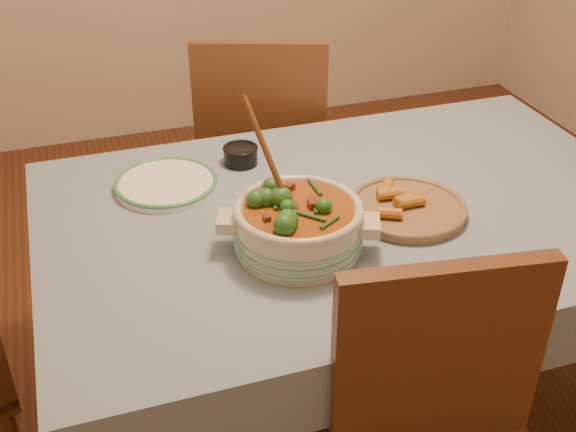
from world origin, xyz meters
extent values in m
plane|color=#4A2615|center=(0.00, 0.00, 0.00)|extent=(4.50, 4.50, 0.00)
cube|color=brown|center=(0.00, 0.00, 0.72)|extent=(1.60, 1.00, 0.05)
cube|color=gray|center=(0.00, 0.00, 0.75)|extent=(1.68, 1.08, 0.01)
cylinder|color=brown|center=(-0.73, 0.43, 0.35)|extent=(0.07, 0.07, 0.70)
cylinder|color=brown|center=(0.73, 0.43, 0.35)|extent=(0.07, 0.07, 0.70)
cylinder|color=beige|center=(-0.21, -0.14, 0.82)|extent=(0.40, 0.40, 0.12)
torus|color=beige|center=(-0.21, -0.14, 0.88)|extent=(0.31, 0.31, 0.02)
cube|color=beige|center=(-0.05, -0.20, 0.83)|extent=(0.08, 0.09, 0.03)
cube|color=beige|center=(-0.37, -0.08, 0.83)|extent=(0.08, 0.09, 0.03)
cylinder|color=#985416|center=(-0.21, -0.14, 0.87)|extent=(0.27, 0.27, 0.02)
cylinder|color=white|center=(-0.46, 0.27, 0.77)|extent=(0.33, 0.33, 0.02)
torus|color=#429155|center=(-0.46, 0.27, 0.77)|extent=(0.29, 0.29, 0.01)
cylinder|color=black|center=(-0.22, 0.34, 0.78)|extent=(0.13, 0.13, 0.05)
torus|color=black|center=(-0.22, 0.34, 0.81)|extent=(0.11, 0.11, 0.01)
cylinder|color=black|center=(-0.22, 0.34, 0.80)|extent=(0.09, 0.09, 0.01)
cylinder|color=#8A684C|center=(0.12, -0.07, 0.77)|extent=(0.39, 0.39, 0.02)
torus|color=#8A684C|center=(0.12, -0.07, 0.78)|extent=(0.32, 0.32, 0.02)
cube|color=brown|center=(0.01, 0.91, 0.50)|extent=(0.59, 0.59, 0.04)
cube|color=brown|center=(-0.06, 0.71, 0.75)|extent=(0.45, 0.20, 0.50)
cylinder|color=brown|center=(0.27, 1.03, 0.25)|extent=(0.04, 0.04, 0.50)
cylinder|color=brown|center=(-0.11, 1.16, 0.25)|extent=(0.04, 0.04, 0.50)
cylinder|color=brown|center=(0.14, 0.65, 0.25)|extent=(0.04, 0.04, 0.50)
cylinder|color=brown|center=(-0.24, 0.78, 0.25)|extent=(0.04, 0.04, 0.50)
cube|color=brown|center=(-0.05, -0.57, 0.73)|extent=(0.45, 0.11, 0.48)
cylinder|color=brown|center=(0.83, 0.06, 0.22)|extent=(0.04, 0.04, 0.44)
camera|label=1|loc=(-0.69, -1.52, 1.78)|focal=45.00mm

